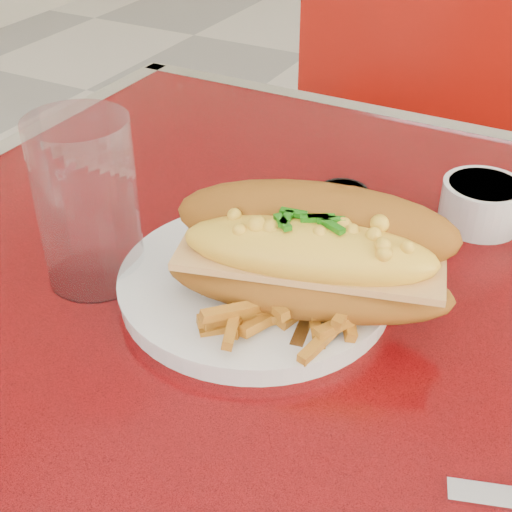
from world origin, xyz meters
The scene contains 8 objects.
diner_table centered at (0.00, 0.00, 0.61)m, with size 1.23×0.83×0.77m.
dinner_plate centered at (-0.17, -0.05, 0.78)m, with size 0.28×0.28×0.02m.
mac_hoagie centered at (-0.12, -0.06, 0.83)m, with size 0.27×0.18×0.11m.
fries_pile centered at (-0.12, -0.08, 0.80)m, with size 0.12×0.11×0.03m, color orange, non-canonical shape.
fork centered at (-0.11, -0.04, 0.79)m, with size 0.05×0.17×0.00m.
gravy_ramekin centered at (-0.02, 0.16, 0.80)m, with size 0.11×0.11×0.05m.
sauce_cup_left centered at (-0.16, 0.12, 0.78)m, with size 0.07×0.07×0.03m.
water_tumbler centered at (-0.32, -0.10, 0.85)m, with size 0.09×0.09×0.16m, color #C1E7F8.
Camera 1 is at (0.08, -0.52, 1.17)m, focal length 50.00 mm.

